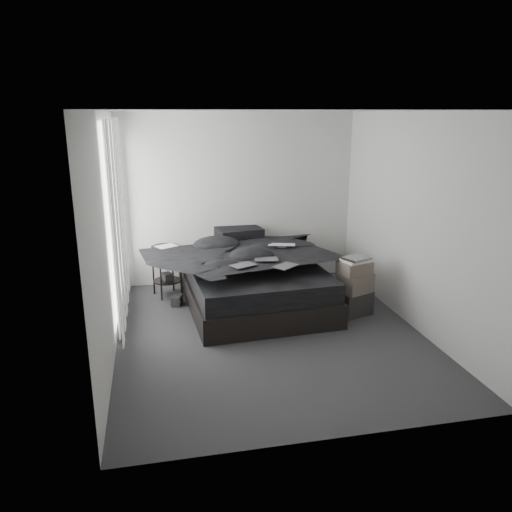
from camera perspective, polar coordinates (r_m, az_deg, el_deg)
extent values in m
cube|color=#353437|center=(6.14, 1.55, -8.78)|extent=(3.60, 4.20, 0.01)
cube|color=white|center=(5.57, 1.76, 16.27)|extent=(3.60, 4.20, 0.01)
cube|color=silver|center=(7.74, -1.99, 6.54)|extent=(3.60, 0.01, 2.60)
cube|color=silver|center=(3.79, 9.04, -3.90)|extent=(3.60, 0.01, 2.60)
cube|color=silver|center=(5.59, -16.62, 2.15)|extent=(0.01, 4.20, 2.60)
cube|color=silver|center=(6.37, 17.63, 3.72)|extent=(0.01, 4.20, 2.60)
cube|color=white|center=(6.46, -15.90, 4.47)|extent=(0.02, 2.00, 2.30)
cube|color=white|center=(6.47, -15.41, 3.89)|extent=(0.06, 2.12, 2.48)
cube|color=black|center=(7.00, -0.38, -4.15)|extent=(1.93, 2.47, 0.32)
cube|color=black|center=(6.91, -0.39, -1.91)|extent=(1.86, 2.40, 0.25)
imported|color=black|center=(6.78, -0.27, 0.07)|extent=(1.86, 2.12, 0.28)
cube|color=black|center=(7.69, -2.56, 1.56)|extent=(0.74, 0.52, 0.16)
cube|color=black|center=(7.65, -1.95, 2.68)|extent=(0.73, 0.56, 0.15)
imported|color=silver|center=(6.96, 2.96, 1.79)|extent=(0.43, 0.33, 0.03)
cube|color=black|center=(6.13, -1.47, -0.28)|extent=(0.35, 0.30, 0.01)
cube|color=black|center=(6.38, 1.16, 0.43)|extent=(0.32, 0.24, 0.01)
cube|color=black|center=(6.10, 3.42, -0.25)|extent=(0.36, 0.34, 0.01)
cylinder|color=black|center=(7.34, -10.15, -1.73)|extent=(0.51, 0.51, 0.74)
cube|color=white|center=(7.23, -10.19, 1.09)|extent=(0.35, 0.32, 0.01)
cube|color=black|center=(7.04, -9.03, -5.06)|extent=(0.17, 0.21, 0.13)
cube|color=black|center=(6.76, 11.03, -5.24)|extent=(0.51, 0.45, 0.32)
cube|color=#5F544B|center=(6.66, 11.27, -3.01)|extent=(0.49, 0.44, 0.24)
cube|color=#5F544B|center=(6.60, 11.19, -1.34)|extent=(0.45, 0.39, 0.17)
cube|color=silver|center=(6.57, 11.30, -0.50)|extent=(0.39, 0.35, 0.03)
cube|color=silver|center=(6.56, 11.43, -0.25)|extent=(0.39, 0.36, 0.03)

